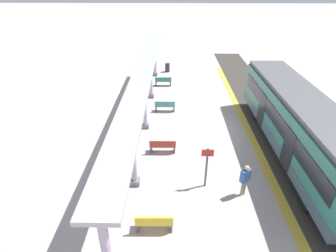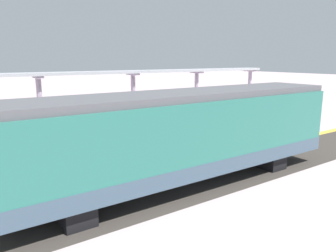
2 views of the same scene
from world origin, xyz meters
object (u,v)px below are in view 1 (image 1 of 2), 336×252
canopy_pillar_second (151,76)px  trash_bin (167,68)px  canopy_pillar_nearest (155,57)px  platform_info_sign (207,164)px  train_near_carriage (297,124)px  canopy_pillar_fourth (133,153)px  bench_far_end (154,223)px  canopy_pillar_third (145,102)px  passenger_waiting_near_edge (245,177)px  bench_mid_platform (163,81)px  bench_extra_slot (165,106)px  bench_near_end (163,146)px

canopy_pillar_second → trash_bin: size_ratio=4.16×
canopy_pillar_nearest → platform_info_sign: 16.54m
train_near_carriage → canopy_pillar_fourth: bearing=18.7°
bench_far_end → trash_bin: (-0.08, -20.14, 0.01)m
canopy_pillar_third → passenger_waiting_near_edge: (-5.11, 6.18, -0.84)m
bench_far_end → canopy_pillar_second: bearing=-85.2°
canopy_pillar_second → bench_far_end: canopy_pillar_second is taller
bench_mid_platform → bench_extra_slot: bearing=93.4°
canopy_pillar_second → passenger_waiting_near_edge: size_ratio=2.21×
bench_far_end → trash_bin: bearing=-90.2°
train_near_carriage → canopy_pillar_second: (8.67, -7.69, 0.07)m
train_near_carriage → canopy_pillar_second: size_ratio=3.54×
bench_far_end → passenger_waiting_near_edge: size_ratio=0.89×
bench_far_end → passenger_waiting_near_edge: (-3.99, -2.09, 0.62)m
bench_extra_slot → bench_far_end: bearing=89.5°
bench_extra_slot → platform_info_sign: 8.39m
bench_near_end → trash_bin: 14.72m
canopy_pillar_third → canopy_pillar_fourth: same height
canopy_pillar_second → bench_mid_platform: canopy_pillar_second is taller
bench_extra_slot → platform_info_sign: (-2.20, 8.05, 0.89)m
canopy_pillar_fourth → train_near_carriage: bearing=-161.3°
bench_near_end → platform_info_sign: size_ratio=0.68×
canopy_pillar_nearest → passenger_waiting_near_edge: bearing=107.0°
canopy_pillar_second → bench_near_end: size_ratio=2.50×
canopy_pillar_second → bench_far_end: bearing=94.8°
bench_mid_platform → bench_extra_slot: (-0.31, 5.29, 0.00)m
bench_far_end → bench_extra_slot: same height
platform_info_sign → passenger_waiting_near_edge: (-1.69, 0.59, -0.27)m
platform_info_sign → canopy_pillar_nearest: bearing=-78.1°
canopy_pillar_second → platform_info_sign: (-3.42, 10.66, -0.58)m
trash_bin → platform_info_sign: bearing=97.2°
bench_far_end → bench_extra_slot: (-0.10, -10.74, 0.00)m
canopy_pillar_nearest → passenger_waiting_near_edge: canopy_pillar_nearest is taller
canopy_pillar_second → canopy_pillar_fourth: size_ratio=1.00×
bench_extra_slot → canopy_pillar_second: bearing=-64.9°
canopy_pillar_nearest → bench_far_end: bearing=93.4°
canopy_pillar_third → passenger_waiting_near_edge: canopy_pillar_third is taller
bench_mid_platform → bench_extra_slot: size_ratio=1.00×
train_near_carriage → passenger_waiting_near_edge: bearing=45.0°
canopy_pillar_nearest → bench_far_end: 18.95m
bench_mid_platform → trash_bin: bearing=-94.1°
train_near_carriage → trash_bin: 16.36m
train_near_carriage → canopy_pillar_third: size_ratio=3.54×
canopy_pillar_second → bench_mid_platform: size_ratio=2.50×
bench_near_end → bench_extra_slot: (0.03, -5.32, 0.00)m
bench_extra_slot → passenger_waiting_near_edge: bearing=114.2°
bench_near_end → train_near_carriage: bearing=-178.2°
canopy_pillar_fourth → platform_info_sign: (-3.42, 0.03, -0.58)m
canopy_pillar_second → passenger_waiting_near_edge: 12.39m
canopy_pillar_second → passenger_waiting_near_edge: canopy_pillar_second is taller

